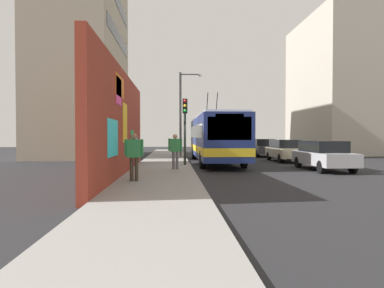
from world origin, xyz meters
The scene contains 13 objects.
ground_plane centered at (0.00, 0.00, 0.00)m, with size 80.00×80.00×0.00m, color #232326.
sidewalk_slab centered at (0.00, 1.60, 0.07)m, with size 48.00×3.20×0.15m, color gray.
graffiti_wall centered at (-3.97, 3.35, 2.37)m, with size 14.08×0.32×4.73m.
building_far_left centered at (12.44, 9.20, 9.25)m, with size 13.31×6.36×18.50m.
building_far_right centered at (16.65, -17.00, 7.17)m, with size 12.86×7.95×14.34m.
city_bus centered at (3.70, -1.80, 1.78)m, with size 12.61×2.66×4.97m.
parked_car_silver centered at (-1.70, -7.00, 0.84)m, with size 4.78×1.81×1.58m.
parked_car_champagne centered at (4.71, -7.00, 0.83)m, with size 4.31×1.75×1.58m.
parked_car_dark_gray centered at (10.89, -7.00, 0.83)m, with size 4.23×1.85×1.58m.
pedestrian_at_curb centered at (-2.21, 0.93, 1.22)m, with size 0.24×0.71×1.79m.
pedestrian_near_wall centered at (-6.86, 2.49, 1.22)m, with size 0.24×0.71×1.79m.
traffic_light centered at (0.31, 0.35, 2.77)m, with size 0.49×0.28×3.87m.
street_lamp centered at (8.06, 0.25, 4.04)m, with size 0.44×1.80×6.79m.
Camera 1 is at (-19.91, 1.02, 1.83)m, focal length 32.53 mm.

